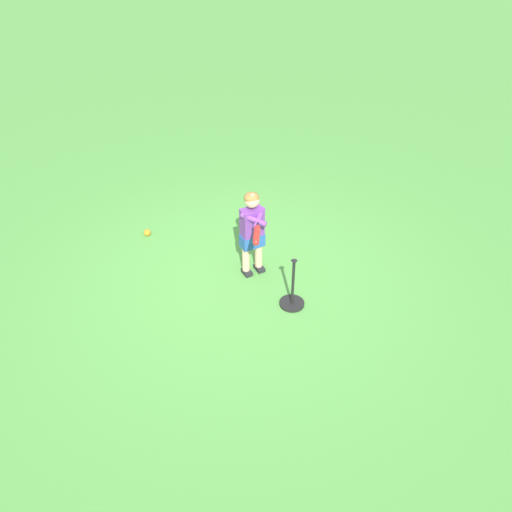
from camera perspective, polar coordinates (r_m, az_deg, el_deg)
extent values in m
plane|color=#519942|center=(6.29, -1.49, -2.40)|extent=(40.00, 40.00, 0.00)
cube|color=#232328|center=(6.40, 0.36, -1.32)|extent=(0.13, 0.17, 0.05)
cylinder|color=#DBB28E|center=(6.30, 0.28, 0.10)|extent=(0.09, 0.09, 0.34)
cube|color=#232328|center=(6.33, -1.00, -1.76)|extent=(0.13, 0.17, 0.05)
cylinder|color=#DBB28E|center=(6.23, -1.10, -0.34)|extent=(0.09, 0.09, 0.34)
cube|color=#2856A8|center=(6.12, -0.42, 1.75)|extent=(0.30, 0.23, 0.16)
cube|color=#753899|center=(5.98, -0.43, 3.71)|extent=(0.29, 0.22, 0.34)
sphere|color=#DBB28E|center=(5.82, -0.44, 6.05)|extent=(0.17, 0.17, 0.17)
ellipsoid|color=olive|center=(5.82, -0.49, 6.34)|extent=(0.22, 0.22, 0.11)
sphere|color=red|center=(5.82, 0.21, 3.78)|extent=(0.04, 0.04, 0.04)
cylinder|color=black|center=(5.74, 0.17, 3.38)|extent=(0.05, 0.14, 0.05)
cylinder|color=red|center=(5.52, 0.07, 2.31)|extent=(0.13, 0.35, 0.11)
sphere|color=red|center=(5.37, 0.00, 1.49)|extent=(0.07, 0.07, 0.07)
cylinder|color=#753899|center=(5.86, 0.34, 4.13)|extent=(0.19, 0.31, 0.14)
cylinder|color=#753899|center=(5.83, -0.25, 3.96)|extent=(0.30, 0.19, 0.14)
sphere|color=orange|center=(7.12, -11.71, 2.51)|extent=(0.09, 0.09, 0.09)
cylinder|color=black|center=(5.94, 3.91, -5.15)|extent=(0.28, 0.28, 0.03)
cylinder|color=black|center=(5.75, 4.03, -3.00)|extent=(0.03, 0.03, 0.55)
cone|color=black|center=(5.56, 4.16, -0.68)|extent=(0.07, 0.07, 0.04)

